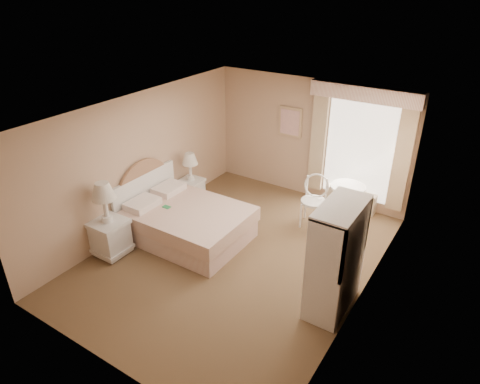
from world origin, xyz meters
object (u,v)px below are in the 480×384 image
Objects in this scene: round_table at (347,197)px; armoire at (335,267)px; bed at (184,220)px; nightstand_far at (191,185)px; nightstand_near at (109,228)px; cafe_chair at (315,196)px.

armoire is (0.72, -2.48, 0.22)m from round_table.
bed is 1.31m from nightstand_far.
round_table is at bearing 48.41° from nightstand_near.
bed is 1.25× the size of armoire.
nightstand_near is (-0.72, -1.09, 0.16)m from bed.
cafe_chair is (-0.45, -0.51, 0.11)m from round_table.
cafe_chair is at bearing 44.07° from bed.
bed is at bearing 174.67° from armoire.
nightstand_far is 1.55× the size of round_table.
armoire reaches higher than round_table.
bed is 2.97m from armoire.
nightstand_near is at bearing -167.39° from armoire.
round_table is 0.42× the size of armoire.
bed is 1.57× the size of nightstand_near.
armoire is at bearing -5.33° from bed.
bed is 2.46m from cafe_chair.
cafe_chair is (2.47, 0.61, 0.16)m from nightstand_far.
nightstand_near is at bearing -131.59° from round_table.
armoire is (2.94, -0.27, 0.35)m from bed.
cafe_chair is at bearing 13.75° from nightstand_far.
bed is at bearing -135.05° from round_table.
nightstand_far is (-0.72, 1.10, 0.07)m from bed.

